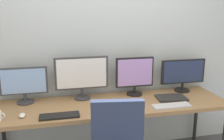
{
  "coord_description": "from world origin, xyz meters",
  "views": [
    {
      "loc": [
        -0.56,
        -1.85,
        1.73
      ],
      "look_at": [
        0.0,
        0.65,
        1.09
      ],
      "focal_mm": 40.59,
      "sensor_mm": 36.0,
      "label": 1
    }
  ],
  "objects": [
    {
      "name": "laptop_closed",
      "position": [
        0.66,
        0.59,
        0.75
      ],
      "size": [
        0.34,
        0.25,
        0.02
      ],
      "primitive_type": "cube",
      "rotation": [
        0.0,
        0.0,
        -0.09
      ],
      "color": "#2D2D2D",
      "rests_on": "desk"
    },
    {
      "name": "monitor_far_right",
      "position": [
        0.91,
        0.81,
        0.96
      ],
      "size": [
        0.55,
        0.18,
        0.39
      ],
      "color": "black",
      "rests_on": "desk"
    },
    {
      "name": "keyboard_right",
      "position": [
        0.56,
        0.37,
        0.75
      ],
      "size": [
        0.4,
        0.13,
        0.02
      ],
      "primitive_type": "cube",
      "color": "silver",
      "rests_on": "desk"
    },
    {
      "name": "monitor_center_left",
      "position": [
        -0.3,
        0.81,
        1.01
      ],
      "size": [
        0.58,
        0.18,
        0.47
      ],
      "color": "#38383D",
      "rests_on": "desk"
    },
    {
      "name": "wall_back",
      "position": [
        0.0,
        1.02,
        1.3
      ],
      "size": [
        4.85,
        0.1,
        2.6
      ],
      "color": "silver",
      "rests_on": "ground_plane"
    },
    {
      "name": "monitor_center_right",
      "position": [
        0.3,
        0.81,
        0.98
      ],
      "size": [
        0.44,
        0.18,
        0.44
      ],
      "color": "black",
      "rests_on": "desk"
    },
    {
      "name": "computer_mouse",
      "position": [
        -0.9,
        0.44,
        0.76
      ],
      "size": [
        0.06,
        0.1,
        0.03
      ],
      "primitive_type": "ellipsoid",
      "color": "silver",
      "rests_on": "desk"
    },
    {
      "name": "monitor_far_left",
      "position": [
        -0.91,
        0.81,
        0.95
      ],
      "size": [
        0.48,
        0.18,
        0.39
      ],
      "color": "#38383D",
      "rests_on": "desk"
    },
    {
      "name": "desk",
      "position": [
        0.0,
        0.6,
        0.69
      ],
      "size": [
        2.45,
        0.68,
        0.74
      ],
      "color": "#936D47",
      "rests_on": "ground_plane"
    },
    {
      "name": "keyboard_left",
      "position": [
        -0.56,
        0.37,
        0.75
      ],
      "size": [
        0.37,
        0.13,
        0.02
      ],
      "primitive_type": "cube",
      "color": "black",
      "rests_on": "desk"
    }
  ]
}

